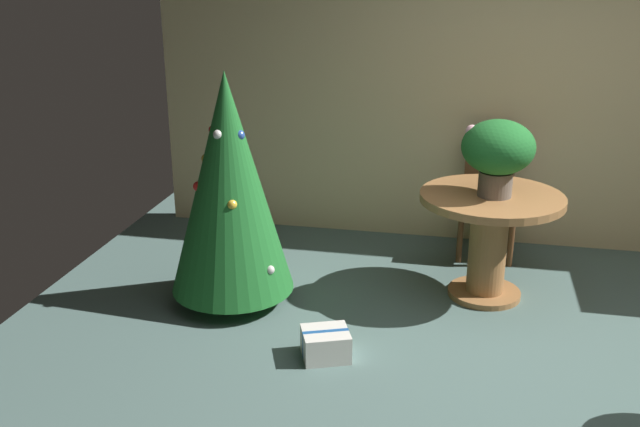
# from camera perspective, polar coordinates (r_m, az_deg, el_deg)

# --- Properties ---
(ground_plane) EXTENTS (6.60, 6.60, 0.00)m
(ground_plane) POSITION_cam_1_polar(r_m,az_deg,el_deg) (4.14, 17.23, -13.16)
(ground_plane) COLOR #4C6660
(back_wall_panel) EXTENTS (6.00, 0.10, 2.60)m
(back_wall_panel) POSITION_cam_1_polar(r_m,az_deg,el_deg) (5.78, 16.84, 10.00)
(back_wall_panel) COLOR beige
(back_wall_panel) RESTS_ON ground_plane
(round_dining_table) EXTENTS (0.94, 0.94, 0.73)m
(round_dining_table) POSITION_cam_1_polar(r_m,az_deg,el_deg) (4.89, 13.35, -1.16)
(round_dining_table) COLOR #9E6B3D
(round_dining_table) RESTS_ON ground_plane
(flower_vase) EXTENTS (0.47, 0.47, 0.50)m
(flower_vase) POSITION_cam_1_polar(r_m,az_deg,el_deg) (4.70, 14.01, 4.91)
(flower_vase) COLOR #665B51
(flower_vase) RESTS_ON round_dining_table
(wooden_chair_far) EXTENTS (0.42, 0.40, 0.97)m
(wooden_chair_far) POSITION_cam_1_polar(r_m,az_deg,el_deg) (5.64, 13.28, 2.08)
(wooden_chair_far) COLOR brown
(wooden_chair_far) RESTS_ON ground_plane
(holiday_tree) EXTENTS (0.81, 0.81, 1.55)m
(holiday_tree) POSITION_cam_1_polar(r_m,az_deg,el_deg) (4.62, -7.28, 2.34)
(holiday_tree) COLOR brown
(holiday_tree) RESTS_ON ground_plane
(gift_box_cream) EXTENTS (0.33, 0.31, 0.17)m
(gift_box_cream) POSITION_cam_1_polar(r_m,az_deg,el_deg) (4.20, 0.45, -10.37)
(gift_box_cream) COLOR silver
(gift_box_cream) RESTS_ON ground_plane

